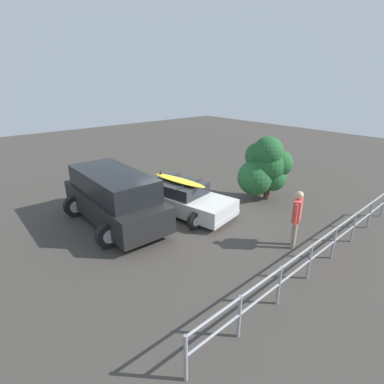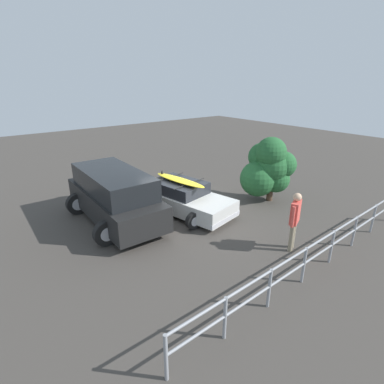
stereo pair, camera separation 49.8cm
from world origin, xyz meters
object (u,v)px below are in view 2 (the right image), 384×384
at_px(sedan_car, 181,197).
at_px(person_bystander, 295,216).
at_px(suv_car, 114,195).
at_px(bush_near_left, 268,168).

bearing_deg(sedan_car, person_bystander, 102.79).
relative_size(suv_car, bush_near_left, 1.85).
bearing_deg(person_bystander, bush_near_left, -129.79).
bearing_deg(person_bystander, sedan_car, -77.21).
distance_m(sedan_car, bush_near_left, 3.68).
distance_m(person_bystander, bush_near_left, 3.80).
bearing_deg(suv_car, bush_near_left, 160.46).
height_order(sedan_car, person_bystander, person_bystander).
xyz_separation_m(sedan_car, suv_car, (2.28, -0.76, 0.38)).
xyz_separation_m(sedan_car, bush_near_left, (-3.37, 1.24, 0.79)).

